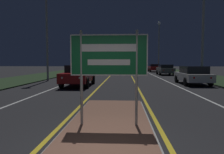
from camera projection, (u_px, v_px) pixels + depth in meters
name	position (u px, v px, depth m)	size (l,w,h in m)	color
median_island	(109.00, 127.00, 5.71)	(2.27, 7.22, 0.10)	#999993
verge_left	(35.00, 77.00, 24.38)	(5.00, 100.00, 0.08)	#23381E
verge_right	(209.00, 78.00, 23.35)	(5.00, 100.00, 0.08)	#23381E
centre_line_yellow_left	(111.00, 75.00, 28.92)	(0.12, 70.00, 0.01)	gold
centre_line_yellow_right	(131.00, 75.00, 28.78)	(0.12, 70.00, 0.01)	gold
lane_line_white_left	(89.00, 75.00, 29.08)	(0.12, 70.00, 0.01)	silver
lane_line_white_right	(153.00, 75.00, 28.62)	(0.12, 70.00, 0.01)	silver
edge_line_white_left	(67.00, 75.00, 29.24)	(0.10, 70.00, 0.01)	silver
edge_line_white_right	(176.00, 75.00, 28.45)	(0.10, 70.00, 0.01)	silver
highway_sign	(109.00, 59.00, 5.58)	(1.98, 0.07, 2.43)	#9E9E99
streetlight_left_near	(46.00, 5.00, 19.29)	(0.62, 0.62, 9.82)	#9E9E99
streetlight_right_near	(203.00, 11.00, 17.17)	(0.50, 0.50, 9.15)	#9E9E99
streetlight_right_far	(159.00, 41.00, 36.56)	(0.48, 0.48, 8.43)	#9E9E99
car_receding_0	(193.00, 75.00, 16.74)	(1.94, 4.46, 1.41)	silver
car_receding_1	(165.00, 69.00, 28.90)	(1.94, 4.11, 1.38)	#4C514C
car_receding_2	(154.00, 68.00, 38.02)	(1.88, 4.39, 1.35)	maroon
car_approaching_0	(79.00, 75.00, 15.79)	(1.92, 4.68, 1.50)	maroon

